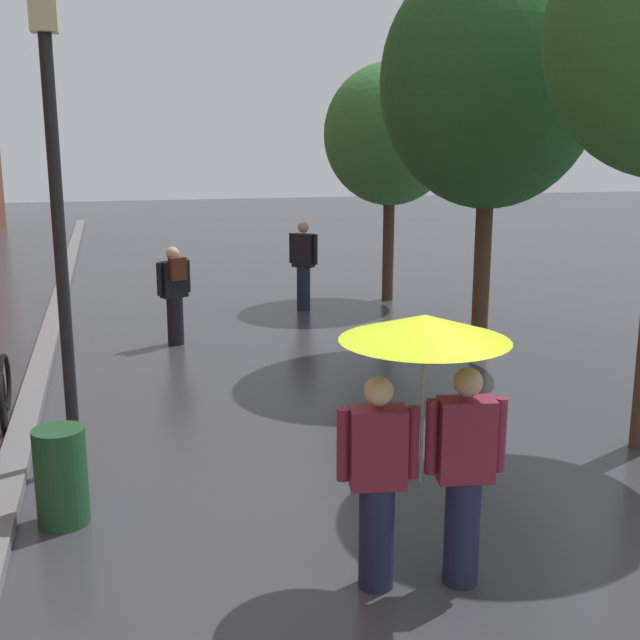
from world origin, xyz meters
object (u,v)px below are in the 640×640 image
Objects in this scene: litter_bin at (61,476)px; street_tree_2 at (390,135)px; street_lamp_post at (57,208)px; pedestrian_walking_far at (175,293)px; couple_under_umbrella at (423,403)px; street_tree_1 at (490,82)px; pedestrian_walking_midground at (303,265)px.

street_tree_2 is at bearing 55.04° from litter_bin.
street_tree_2 is 9.54m from street_lamp_post.
street_lamp_post is at bearing -106.36° from pedestrian_walking_far.
couple_under_umbrella is at bearing -108.42° from street_tree_2.
street_tree_2 is 5.79m from pedestrian_walking_far.
couple_under_umbrella is 0.46× the size of street_lamp_post.
street_tree_1 is at bearing 35.23° from litter_bin.
pedestrian_walking_midground is 1.08× the size of pedestrian_walking_far.
street_tree_2 is 2.76× the size of pedestrian_walking_midground.
street_tree_2 is at bearing 88.91° from street_tree_1.
litter_bin is (-6.00, -8.59, -2.90)m from street_tree_2.
couple_under_umbrella is 2.40× the size of litter_bin.
street_lamp_post is 5.30m from pedestrian_walking_far.
pedestrian_walking_midground is at bearing 115.50° from street_tree_1.
street_tree_1 is at bearing 27.25° from street_lamp_post.
couple_under_umbrella reaches higher than pedestrian_walking_midground.
pedestrian_walking_far is (-2.62, -2.06, -0.03)m from pedestrian_walking_midground.
street_tree_2 is 10.87m from litter_bin.
street_tree_2 reaches higher than couple_under_umbrella.
street_lamp_post is at bearing 131.68° from couple_under_umbrella.
street_tree_1 is at bearing -64.50° from pedestrian_walking_midground.
pedestrian_walking_midground is (-1.84, 3.85, -3.15)m from street_tree_1.
street_tree_1 is 2.87× the size of couple_under_umbrella.
pedestrian_walking_midground is at bearing 63.03° from litter_bin.
couple_under_umbrella is 3.99m from street_lamp_post.
street_lamp_post is 5.26× the size of litter_bin.
street_lamp_post is 2.82× the size of pedestrian_walking_far.
pedestrian_walking_midground is at bearing 38.28° from pedestrian_walking_far.
litter_bin is at bearing -116.97° from pedestrian_walking_midground.
litter_bin is 0.54× the size of pedestrian_walking_far.
couple_under_umbrella is 7.74m from pedestrian_walking_far.
street_tree_2 is 2.99× the size of pedestrian_walking_far.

